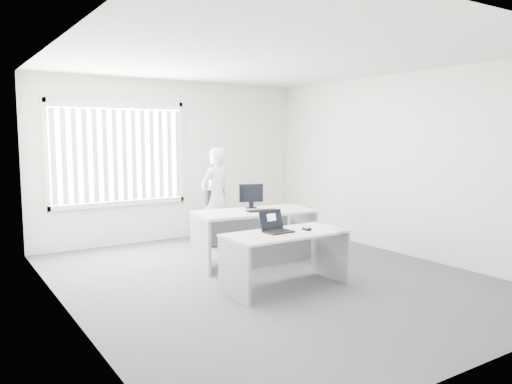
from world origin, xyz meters
TOP-DOWN VIEW (x-y plane):
  - ground at (0.00, 0.00)m, footprint 6.00×6.00m
  - wall_back at (0.00, 3.00)m, footprint 5.00×0.02m
  - wall_front at (0.00, -3.00)m, footprint 5.00×0.02m
  - wall_left at (-2.50, 0.00)m, footprint 0.02×6.00m
  - wall_right at (2.50, 0.00)m, footprint 0.02×6.00m
  - ceiling at (0.00, 0.00)m, footprint 5.00×6.00m
  - window at (-1.00, 2.96)m, footprint 2.32×0.06m
  - blinds at (-1.00, 2.90)m, footprint 2.20×0.10m
  - desk_near at (-0.08, -0.48)m, footprint 1.53×0.74m
  - desk_far at (0.24, 0.72)m, footprint 1.77×0.99m
  - office_chair at (0.35, 1.91)m, footprint 0.68×0.68m
  - person at (0.33, 2.04)m, footprint 0.70×0.56m
  - laptop at (-0.17, -0.45)m, footprint 0.35×0.31m
  - paper_sheet at (0.28, -0.57)m, footprint 0.32×0.27m
  - mouse at (0.20, -0.53)m, footprint 0.08×0.12m
  - booklet at (0.55, -0.75)m, footprint 0.22×0.27m
  - keyboard at (0.30, 0.61)m, footprint 0.47×0.24m
  - monitor at (0.34, 0.96)m, footprint 0.38×0.23m

SIDE VIEW (x-z plane):
  - ground at x=0.00m, z-range 0.00..0.00m
  - office_chair at x=0.35m, z-range -0.18..0.77m
  - desk_near at x=-0.08m, z-range 0.15..0.84m
  - desk_far at x=0.24m, z-range 0.17..0.94m
  - paper_sheet at x=0.28m, z-range 0.69..0.69m
  - booklet at x=0.55m, z-range 0.69..0.70m
  - mouse at x=0.20m, z-range 0.69..0.74m
  - keyboard at x=0.30m, z-range 0.77..0.79m
  - laptop at x=-0.17m, z-range 0.69..0.95m
  - person at x=0.33m, z-range 0.00..1.66m
  - monitor at x=0.34m, z-range 0.77..1.13m
  - wall_back at x=0.00m, z-range 0.00..2.80m
  - wall_front at x=0.00m, z-range 0.00..2.80m
  - wall_left at x=-2.50m, z-range 0.00..2.80m
  - wall_right at x=2.50m, z-range 0.00..2.80m
  - blinds at x=-1.00m, z-range 0.77..2.27m
  - window at x=-1.00m, z-range 0.67..2.43m
  - ceiling at x=0.00m, z-range 2.79..2.81m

